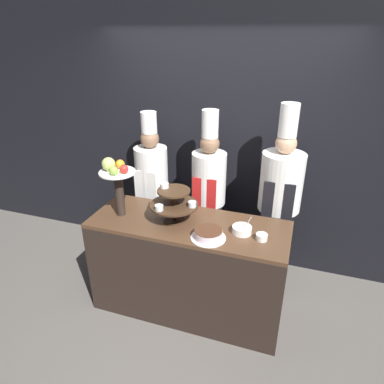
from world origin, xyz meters
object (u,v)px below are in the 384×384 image
(tiered_stand, at_px, (174,202))
(serving_bowl_near, at_px, (242,230))
(chef_left, at_px, (152,184))
(cake_round, at_px, (208,234))
(cup_white, at_px, (262,237))
(chef_center_right, at_px, (279,198))
(fruit_pedestal, at_px, (116,178))
(chef_center_left, at_px, (208,191))

(tiered_stand, relative_size, serving_bowl_near, 2.56)
(tiered_stand, height_order, chef_left, chef_left)
(serving_bowl_near, bearing_deg, cake_round, -145.48)
(cup_white, bearing_deg, chef_center_right, 84.57)
(fruit_pedestal, bearing_deg, chef_left, 89.44)
(fruit_pedestal, distance_m, chef_left, 0.76)
(chef_center_left, distance_m, chef_center_right, 0.70)
(tiered_stand, height_order, chef_center_right, chef_center_right)
(fruit_pedestal, xyz_separation_m, chef_center_left, (0.64, 0.68, -0.33))
(cup_white, xyz_separation_m, serving_bowl_near, (-0.17, 0.05, 0.00))
(cup_white, relative_size, chef_center_right, 0.05)
(serving_bowl_near, bearing_deg, cup_white, -17.25)
(fruit_pedestal, height_order, cup_white, fruit_pedestal)
(fruit_pedestal, relative_size, serving_bowl_near, 3.28)
(serving_bowl_near, bearing_deg, chef_left, 149.77)
(cup_white, distance_m, chef_left, 1.45)
(fruit_pedestal, relative_size, cup_white, 5.79)
(cup_white, bearing_deg, serving_bowl_near, 162.75)
(tiered_stand, xyz_separation_m, fruit_pedestal, (-0.51, -0.05, 0.18))
(cup_white, bearing_deg, cake_round, -164.64)
(cup_white, distance_m, serving_bowl_near, 0.18)
(cup_white, bearing_deg, fruit_pedestal, 179.26)
(tiered_stand, bearing_deg, serving_bowl_near, -0.95)
(chef_left, height_order, chef_center_left, chef_center_left)
(tiered_stand, bearing_deg, chef_left, 128.43)
(chef_left, bearing_deg, chef_center_left, 0.00)
(cake_round, bearing_deg, fruit_pedestal, 171.58)
(tiered_stand, bearing_deg, cup_white, -4.63)
(chef_left, bearing_deg, fruit_pedestal, -90.56)
(cake_round, relative_size, chef_center_left, 0.16)
(chef_left, distance_m, chef_center_left, 0.63)
(tiered_stand, height_order, fruit_pedestal, fruit_pedestal)
(tiered_stand, relative_size, chef_center_left, 0.23)
(fruit_pedestal, distance_m, cake_round, 0.93)
(fruit_pedestal, distance_m, serving_bowl_near, 1.15)
(chef_center_left, bearing_deg, fruit_pedestal, -133.25)
(cake_round, xyz_separation_m, chef_center_left, (-0.23, 0.80, -0.01))
(cup_white, xyz_separation_m, chef_center_right, (0.07, 0.69, 0.03))
(chef_center_left, height_order, chef_center_right, chef_center_right)
(chef_center_left, xyz_separation_m, chef_center_right, (0.70, -0.00, 0.03))
(tiered_stand, relative_size, chef_center_right, 0.22)
(cake_round, xyz_separation_m, chef_center_right, (0.47, 0.80, 0.02))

